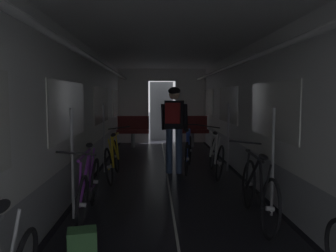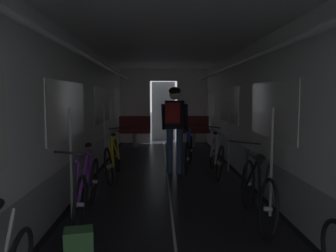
# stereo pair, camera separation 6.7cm
# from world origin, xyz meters

# --- Properties ---
(train_car_shell) EXTENTS (3.14, 12.34, 2.57)m
(train_car_shell) POSITION_xyz_m (-0.00, 3.60, 1.70)
(train_car_shell) COLOR black
(train_car_shell) RESTS_ON ground
(bench_seat_far_left) EXTENTS (0.98, 0.51, 0.95)m
(bench_seat_far_left) POSITION_xyz_m (-0.90, 8.07, 0.57)
(bench_seat_far_left) COLOR gray
(bench_seat_far_left) RESTS_ON ground
(bench_seat_far_right) EXTENTS (0.98, 0.51, 0.95)m
(bench_seat_far_right) POSITION_xyz_m (0.90, 8.07, 0.57)
(bench_seat_far_right) COLOR gray
(bench_seat_far_right) RESTS_ON ground
(bicycle_yellow) EXTENTS (0.44, 1.69, 0.95)m
(bicycle_yellow) POSITION_xyz_m (-1.03, 4.13, 0.38)
(bicycle_yellow) COLOR black
(bicycle_yellow) RESTS_ON ground
(bicycle_black) EXTENTS (0.44, 1.69, 0.95)m
(bicycle_black) POSITION_xyz_m (1.03, 1.91, 0.38)
(bicycle_black) COLOR black
(bicycle_black) RESTS_ON ground
(bicycle_purple) EXTENTS (0.44, 1.69, 0.95)m
(bicycle_purple) POSITION_xyz_m (-1.08, 2.13, 0.38)
(bicycle_purple) COLOR black
(bicycle_purple) RESTS_ON ground
(bicycle_white) EXTENTS (0.44, 1.69, 0.96)m
(bicycle_white) POSITION_xyz_m (0.96, 4.37, 0.38)
(bicycle_white) COLOR black
(bicycle_white) RESTS_ON ground
(person_cyclist_aisle) EXTENTS (0.56, 0.44, 1.73)m
(person_cyclist_aisle) POSITION_xyz_m (0.14, 4.53, 1.07)
(person_cyclist_aisle) COLOR #384C75
(person_cyclist_aisle) RESTS_ON ground
(bicycle_blue_in_aisle) EXTENTS (0.45, 1.68, 0.94)m
(bicycle_blue_in_aisle) POSITION_xyz_m (0.46, 4.80, 0.38)
(bicycle_blue_in_aisle) COLOR black
(bicycle_blue_in_aisle) RESTS_ON ground
(backpack_on_floor) EXTENTS (0.30, 0.25, 0.34)m
(backpack_on_floor) POSITION_xyz_m (-0.90, 0.90, 0.17)
(backpack_on_floor) COLOR #3D703D
(backpack_on_floor) RESTS_ON ground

